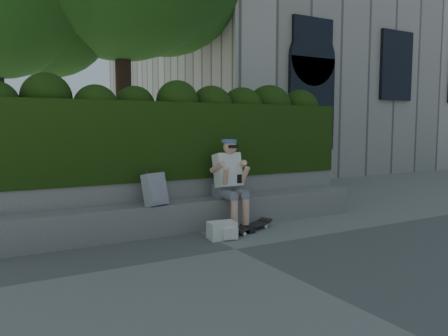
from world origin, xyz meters
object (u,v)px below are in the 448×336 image
person (230,180)px  skateboard (251,227)px  backpack_ground (222,230)px  backpack_plaid (155,189)px

person → skateboard: 0.78m
skateboard → backpack_ground: size_ratio=2.23×
skateboard → backpack_plaid: 1.55m
backpack_plaid → backpack_ground: bearing=-59.1°
person → backpack_ground: person is taller
backpack_plaid → backpack_ground: backpack_plaid is taller
person → backpack_plaid: 1.20m
backpack_plaid → skateboard: bearing=-38.1°
person → backpack_ground: 0.93m
person → skateboard: (0.16, -0.36, -0.68)m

